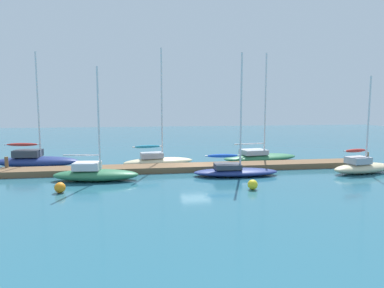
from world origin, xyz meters
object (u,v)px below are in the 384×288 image
sailboat_0 (36,160)px  sailboat_2 (158,160)px  mooring_buoy_orange (60,188)px  mooring_buoy_yellow (253,185)px  sailboat_1 (95,173)px  sailboat_4 (260,156)px  sailboat_5 (362,166)px  sailboat_3 (235,170)px

sailboat_0 → sailboat_2: sailboat_2 is taller
sailboat_0 → mooring_buoy_orange: bearing=-61.0°
mooring_buoy_yellow → mooring_buoy_orange: bearing=174.9°
sailboat_0 → sailboat_2: bearing=-1.0°
sailboat_1 → sailboat_4: size_ratio=0.78×
mooring_buoy_yellow → mooring_buoy_orange: size_ratio=0.98×
sailboat_2 → mooring_buoy_orange: 10.75m
sailboat_1 → sailboat_5: 21.04m
sailboat_3 → mooring_buoy_yellow: size_ratio=14.30×
mooring_buoy_yellow → sailboat_0: bearing=146.8°
sailboat_4 → sailboat_0: bearing=170.8°
sailboat_3 → mooring_buoy_orange: (-12.27, -3.25, -0.13)m
sailboat_0 → sailboat_3: (16.52, -6.43, -0.18)m
sailboat_5 → sailboat_4: bearing=120.3°
sailboat_0 → mooring_buoy_yellow: (16.48, -10.76, -0.31)m
mooring_buoy_yellow → sailboat_3: bearing=89.5°
sailboat_3 → mooring_buoy_orange: 12.69m
sailboat_1 → sailboat_5: (21.04, -0.54, 0.03)m
sailboat_1 → mooring_buoy_yellow: size_ratio=12.45×
sailboat_3 → mooring_buoy_yellow: 4.34m
sailboat_4 → mooring_buoy_orange: sailboat_4 is taller
sailboat_4 → sailboat_5: bearing=-57.1°
sailboat_2 → sailboat_5: sailboat_2 is taller
sailboat_2 → mooring_buoy_yellow: sailboat_2 is taller
sailboat_5 → mooring_buoy_yellow: 11.18m
sailboat_4 → mooring_buoy_yellow: (-4.41, -10.60, -0.17)m
sailboat_4 → mooring_buoy_orange: (-16.64, -9.52, -0.16)m
sailboat_0 → sailboat_5: sailboat_0 is taller
sailboat_0 → sailboat_2: size_ratio=0.96×
sailboat_1 → mooring_buoy_yellow: bearing=-15.9°
sailboat_4 → sailboat_5: (6.13, -6.89, 0.08)m
sailboat_3 → sailboat_4: sailboat_4 is taller
sailboat_0 → sailboat_3: sailboat_0 is taller
sailboat_3 → sailboat_4: size_ratio=0.90×
sailboat_1 → mooring_buoy_yellow: (10.50, -4.25, -0.22)m
sailboat_0 → sailboat_3: size_ratio=1.07×
sailboat_5 → mooring_buoy_orange: (-22.77, -2.63, -0.24)m
sailboat_4 → mooring_buoy_yellow: size_ratio=15.89×
sailboat_2 → sailboat_0: bearing=164.6°
sailboat_3 → sailboat_2: bearing=140.7°
sailboat_2 → sailboat_3: 7.74m
sailboat_1 → mooring_buoy_yellow: 11.33m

